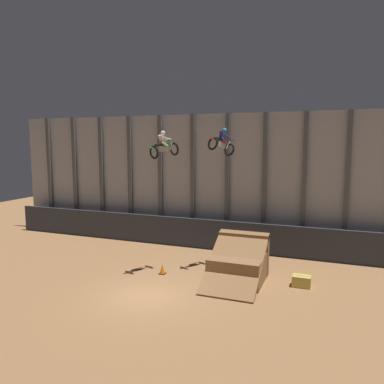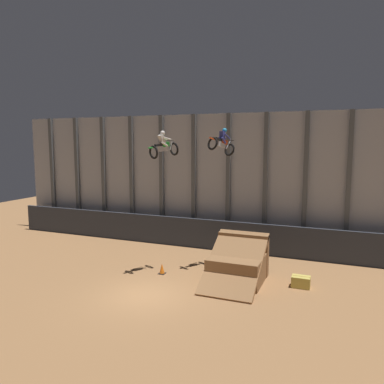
% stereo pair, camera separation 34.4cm
% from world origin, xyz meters
% --- Properties ---
extents(ground_plane, '(60.00, 60.00, 0.00)m').
position_xyz_m(ground_plane, '(0.00, 0.00, 0.00)').
color(ground_plane, '#996B42').
extents(arena_back_wall, '(32.00, 0.40, 9.19)m').
position_xyz_m(arena_back_wall, '(0.00, 9.78, 4.59)').
color(arena_back_wall, '#A3A8B2').
rests_on(arena_back_wall, ground_plane).
extents(lower_barrier, '(31.36, 0.20, 2.04)m').
position_xyz_m(lower_barrier, '(0.00, 8.54, 1.02)').
color(lower_barrier, '#2D333D').
rests_on(lower_barrier, ground_plane).
extents(dirt_ramp, '(2.75, 4.15, 2.44)m').
position_xyz_m(dirt_ramp, '(3.61, 3.68, 0.84)').
color(dirt_ramp, olive).
rests_on(dirt_ramp, ground_plane).
extents(rider_bike_left_air, '(1.36, 1.80, 1.53)m').
position_xyz_m(rider_bike_left_air, '(-0.55, 3.33, 7.01)').
color(rider_bike_left_air, black).
extents(rider_bike_right_air, '(1.39, 1.80, 1.60)m').
position_xyz_m(rider_bike_right_air, '(2.15, 5.21, 7.21)').
color(rider_bike_right_air, black).
extents(traffic_cone_near_ramp, '(0.36, 0.36, 0.58)m').
position_xyz_m(traffic_cone_near_ramp, '(-0.53, 2.97, 0.28)').
color(traffic_cone_near_ramp, black).
rests_on(traffic_cone_near_ramp, ground_plane).
extents(hay_bale_trackside, '(0.91, 0.61, 0.57)m').
position_xyz_m(hay_bale_trackside, '(6.81, 3.81, 0.28)').
color(hay_bale_trackside, '#CCB751').
rests_on(hay_bale_trackside, ground_plane).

